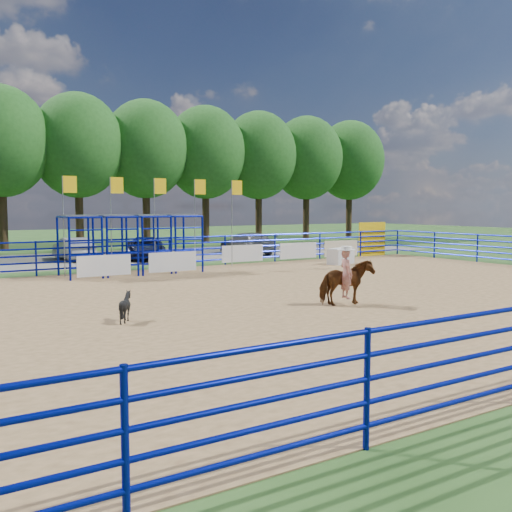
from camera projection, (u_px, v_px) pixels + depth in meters
name	position (u px, v px, depth m)	size (l,w,h in m)	color
ground	(292.00, 297.00, 18.54)	(120.00, 120.00, 0.00)	#365C25
arena_dirt	(292.00, 297.00, 18.54)	(30.00, 20.00, 0.02)	#A48052
gravel_strip	(122.00, 257.00, 32.93)	(40.00, 10.00, 0.01)	slate
announcer_table	(341.00, 256.00, 28.92)	(1.50, 0.70, 0.80)	silver
horse_and_rider	(346.00, 277.00, 16.85)	(1.70, 1.00, 2.48)	brown
calf	(126.00, 307.00, 14.44)	(0.62, 0.70, 0.77)	black
car_b	(73.00, 249.00, 31.08)	(1.31, 3.75, 1.24)	gray
car_c	(145.00, 248.00, 31.67)	(2.04, 4.42, 1.23)	#161B39
car_d	(247.00, 243.00, 35.05)	(1.86, 4.58, 1.33)	#58585A
perimeter_fence	(292.00, 274.00, 18.47)	(30.10, 20.10, 1.50)	#06108D
chute_assembly	(140.00, 245.00, 24.92)	(19.32, 2.41, 4.20)	#06108D
treeline	(77.00, 141.00, 39.90)	(56.40, 6.40, 11.24)	#3F2B19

